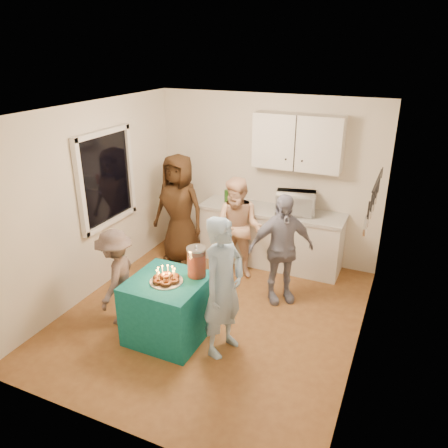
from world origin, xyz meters
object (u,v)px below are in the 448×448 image
at_px(woman_back_center, 238,229).
at_px(child_near_left, 117,277).
at_px(microwave, 295,203).
at_px(woman_back_left, 179,209).
at_px(party_table, 168,308).
at_px(man_birthday, 223,287).
at_px(counter, 270,238).
at_px(woman_back_right, 281,249).
at_px(punch_jar, 197,263).

distance_m(woman_back_center, child_near_left, 1.93).
relative_size(microwave, woman_back_left, 0.33).
distance_m(party_table, man_birthday, 0.82).
xyz_separation_m(party_table, woman_back_center, (0.18, 1.71, 0.38)).
bearing_deg(counter, man_birthday, -84.94).
bearing_deg(child_near_left, woman_back_right, 111.03).
xyz_separation_m(microwave, party_table, (-0.86, -2.30, -0.69)).
distance_m(microwave, party_table, 2.55).
xyz_separation_m(party_table, woman_back_right, (0.95, 1.32, 0.38)).
height_order(party_table, child_near_left, child_near_left).
bearing_deg(party_table, woman_back_right, 54.16).
height_order(man_birthday, woman_back_right, man_birthday).
relative_size(woman_back_left, woman_back_right, 1.15).
relative_size(punch_jar, woman_back_right, 0.22).
distance_m(punch_jar, child_near_left, 1.07).
bearing_deg(child_near_left, punch_jar, 85.67).
xyz_separation_m(counter, woman_back_right, (0.46, -0.97, 0.33)).
xyz_separation_m(woman_back_center, woman_back_right, (0.77, -0.39, -0.00)).
relative_size(woman_back_center, child_near_left, 1.23).
height_order(microwave, man_birthday, man_birthday).
relative_size(party_table, man_birthday, 0.52).
bearing_deg(woman_back_center, woman_back_right, -26.53).
relative_size(punch_jar, child_near_left, 0.27).
xyz_separation_m(punch_jar, man_birthday, (0.43, -0.21, -0.11)).
distance_m(punch_jar, woman_back_left, 1.95).
distance_m(man_birthday, child_near_left, 1.45).
distance_m(party_table, punch_jar, 0.66).
relative_size(punch_jar, man_birthday, 0.21).
xyz_separation_m(microwave, child_near_left, (-1.60, -2.27, -0.45)).
xyz_separation_m(party_table, punch_jar, (0.27, 0.24, 0.55)).
relative_size(party_table, woman_back_right, 0.56).
bearing_deg(counter, woman_back_right, -64.90).
xyz_separation_m(woman_back_center, child_near_left, (-0.92, -1.69, -0.14)).
bearing_deg(woman_back_center, punch_jar, -86.37).
bearing_deg(punch_jar, man_birthday, -25.51).
height_order(counter, party_table, counter).
height_order(man_birthday, woman_back_center, man_birthday).
distance_m(microwave, woman_back_center, 0.95).
xyz_separation_m(microwave, punch_jar, (-0.60, -2.06, -0.14)).
distance_m(counter, woman_back_right, 1.13).
height_order(counter, woman_back_center, woman_back_center).
bearing_deg(man_birthday, woman_back_center, 30.56).
distance_m(punch_jar, woman_back_center, 1.49).
xyz_separation_m(counter, child_near_left, (-1.23, -2.27, 0.19)).
relative_size(party_table, woman_back_center, 0.56).
bearing_deg(party_table, woman_back_left, 115.33).
height_order(punch_jar, woman_back_left, woman_back_left).
xyz_separation_m(man_birthday, woman_back_right, (0.26, 1.29, -0.05)).
relative_size(punch_jar, woman_back_center, 0.22).
xyz_separation_m(man_birthday, woman_back_center, (-0.51, 1.68, -0.05)).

